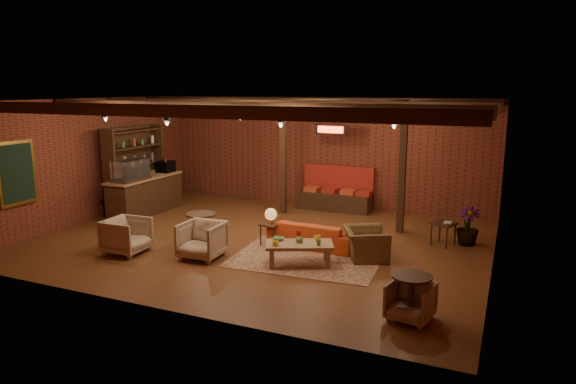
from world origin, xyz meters
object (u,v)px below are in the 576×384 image
at_px(sofa, 313,234).
at_px(side_table_book, 444,224).
at_px(round_table_right, 411,290).
at_px(armchair_right, 366,239).
at_px(round_table_left, 201,223).
at_px(armchair_far, 410,300).
at_px(coffee_table, 299,245).
at_px(armchair_b, 202,238).
at_px(plant_tall, 471,188).
at_px(armchair_a, 127,234).
at_px(side_table_lamp, 271,217).

height_order(sofa, side_table_book, sofa).
xyz_separation_m(side_table_book, round_table_right, (0.04, -4.09, -0.01)).
xyz_separation_m(sofa, side_table_book, (2.63, 1.27, 0.20)).
bearing_deg(armchair_right, round_table_left, 72.02).
bearing_deg(armchair_far, coffee_table, 157.47).
bearing_deg(round_table_right, side_table_book, 90.57).
xyz_separation_m(armchair_b, round_table_right, (4.50, -1.17, 0.06)).
distance_m(round_table_left, armchair_far, 5.42).
bearing_deg(armchair_far, side_table_book, 100.60).
bearing_deg(plant_tall, round_table_left, -156.81).
bearing_deg(round_table_right, plant_tall, 84.03).
relative_size(armchair_right, round_table_right, 1.35).
xyz_separation_m(coffee_table, round_table_right, (2.50, -1.59, 0.08)).
xyz_separation_m(armchair_b, armchair_right, (3.11, 1.34, 0.00)).
bearing_deg(armchair_a, round_table_right, -99.70).
distance_m(side_table_lamp, plant_tall, 4.46).
xyz_separation_m(side_table_lamp, armchair_far, (3.56, -2.54, -0.32)).
distance_m(armchair_right, plant_tall, 2.74).
height_order(round_table_left, armchair_far, round_table_left).
relative_size(coffee_table, plant_tall, 0.57).
bearing_deg(armchair_a, round_table_left, -45.20).
bearing_deg(side_table_lamp, coffee_table, -41.51).
relative_size(coffee_table, side_table_lamp, 1.72).
relative_size(armchair_right, side_table_book, 1.59).
bearing_deg(round_table_left, armchair_a, -132.90).
bearing_deg(armchair_right, armchair_far, -177.52).
bearing_deg(sofa, side_table_lamp, 19.97).
xyz_separation_m(armchair_far, plant_tall, (0.46, 4.35, 0.97)).
distance_m(round_table_right, plant_tall, 4.44).
relative_size(side_table_lamp, side_table_book, 1.40).
bearing_deg(armchair_b, round_table_right, -16.99).
relative_size(sofa, armchair_far, 2.99).
bearing_deg(sofa, side_table_book, -151.82).
bearing_deg(armchair_right, plant_tall, -71.64).
height_order(armchair_b, side_table_book, armchair_b).
bearing_deg(armchair_b, armchair_a, -169.50).
relative_size(side_table_lamp, armchair_a, 1.02).
height_order(coffee_table, armchair_b, armchair_b).
bearing_deg(round_table_left, side_table_lamp, 20.16).
bearing_deg(round_table_right, coffee_table, 147.64).
bearing_deg(round_table_left, side_table_book, 22.78).
height_order(armchair_right, armchair_far, armchair_right).
relative_size(side_table_lamp, round_table_right, 1.20).
bearing_deg(plant_tall, side_table_lamp, -155.73).
xyz_separation_m(armchair_a, plant_tall, (6.60, 3.54, 0.88)).
distance_m(coffee_table, armchair_b, 2.04).
xyz_separation_m(coffee_table, side_table_lamp, (-1.06, 0.94, 0.25)).
bearing_deg(side_table_book, coffee_table, -134.58).
xyz_separation_m(side_table_lamp, armchair_a, (-2.58, -1.73, -0.23)).
bearing_deg(plant_tall, armchair_a, -151.77).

